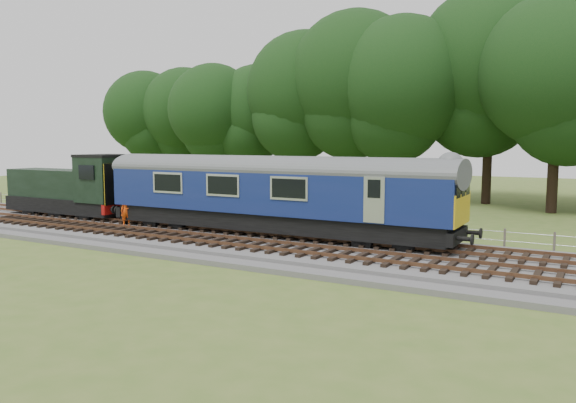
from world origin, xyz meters
The scene contains 9 objects.
ground centered at (0.00, 0.00, 0.00)m, with size 120.00×120.00×0.00m, color #4A6726.
ballast centered at (0.00, 0.00, 0.17)m, with size 70.00×7.00×0.35m, color #4C4C4F.
track_north centered at (0.00, 1.40, 0.42)m, with size 67.20×2.40×0.21m.
track_south centered at (0.00, -1.60, 0.42)m, with size 67.20×2.40×0.21m.
fence centered at (0.00, 4.50, 0.00)m, with size 64.00×0.12×1.00m, color #6B6054, non-canonical shape.
tree_line centered at (0.00, 22.00, 0.00)m, with size 70.00×8.00×18.00m, color black, non-canonical shape.
dmu_railcar centered at (-0.23, 1.40, 2.61)m, with size 18.05×2.86×3.88m.
shunter_loco centered at (-14.16, 1.40, 1.97)m, with size 8.91×2.60×3.38m.
worker centered at (-8.55, 0.16, 1.14)m, with size 0.57×0.38×1.57m, color #F34A0C.
Camera 1 is at (13.69, -21.56, 4.84)m, focal length 35.00 mm.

